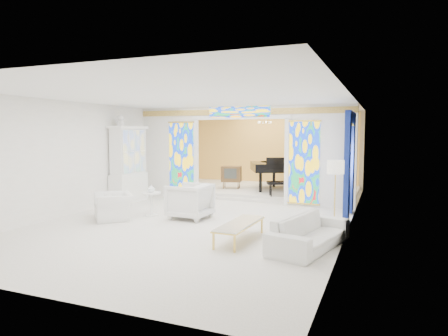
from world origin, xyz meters
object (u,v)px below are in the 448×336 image
at_px(armchair_right, 190,201).
at_px(sofa, 310,232).
at_px(coffee_table, 240,224).
at_px(armchair_left, 114,206).
at_px(grand_piano, 278,167).
at_px(china_cabinet, 129,165).
at_px(tv_console, 231,174).

height_order(armchair_right, sofa, armchair_right).
bearing_deg(armchair_right, coffee_table, 53.86).
xyz_separation_m(armchair_left, coffee_table, (3.63, -0.74, 0.01)).
distance_m(armchair_right, grand_piano, 5.05).
relative_size(china_cabinet, grand_piano, 0.83).
bearing_deg(china_cabinet, sofa, -25.87).
height_order(china_cabinet, tv_console, china_cabinet).
xyz_separation_m(armchair_right, coffee_table, (1.89, -1.53, -0.11)).
height_order(armchair_left, coffee_table, armchair_left).
distance_m(china_cabinet, sofa, 6.91).
bearing_deg(armchair_left, coffee_table, 34.50).
height_order(armchair_right, grand_piano, grand_piano).
relative_size(sofa, grand_piano, 0.65).
relative_size(china_cabinet, armchair_left, 2.71).
distance_m(armchair_right, tv_console, 4.42).
xyz_separation_m(armchair_right, grand_piano, (1.02, 4.92, 0.52)).
distance_m(coffee_table, tv_console, 6.40).
bearing_deg(grand_piano, tv_console, 175.05).
distance_m(armchair_left, armchair_right, 1.92).
height_order(china_cabinet, armchair_right, china_cabinet).
distance_m(china_cabinet, grand_piano, 5.21).
bearing_deg(armchair_right, grand_piano, 171.24).
relative_size(armchair_left, sofa, 0.47).
bearing_deg(armchair_left, sofa, 37.85).
distance_m(armchair_left, sofa, 5.07).
bearing_deg(armchair_right, tv_console, -170.06).
relative_size(armchair_right, tv_console, 1.23).
bearing_deg(coffee_table, armchair_left, 168.53).
relative_size(china_cabinet, coffee_table, 1.62).
height_order(china_cabinet, armchair_left, china_cabinet).
bearing_deg(grand_piano, armchair_left, -139.99).
distance_m(china_cabinet, tv_console, 3.76).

